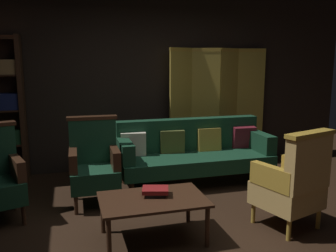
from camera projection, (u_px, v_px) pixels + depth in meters
ground_plane at (190, 233)px, 3.59m from camera, size 10.00×10.00×0.00m
back_wall at (140, 80)px, 5.65m from camera, size 7.20×0.10×2.80m
folding_screen at (217, 105)px, 5.90m from camera, size 1.70×0.27×1.90m
velvet_couch at (193, 150)px, 5.03m from camera, size 2.12×0.78×0.88m
coffee_table at (153, 203)px, 3.39m from camera, size 1.00×0.64×0.42m
armchair_gilt_accent at (293, 183)px, 3.61m from camera, size 0.72×0.72×1.04m
armchair_wing_right at (94, 164)px, 4.27m from camera, size 0.60×0.59×1.04m
potted_plant at (105, 151)px, 5.16m from camera, size 0.45×0.45×0.74m
book_black_cloth at (155, 194)px, 3.45m from camera, size 0.22×0.20×0.04m
book_red_leather at (155, 190)px, 3.44m from camera, size 0.29×0.25×0.04m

